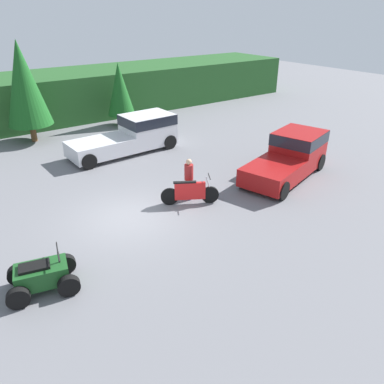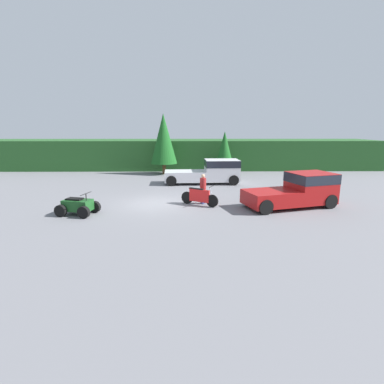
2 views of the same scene
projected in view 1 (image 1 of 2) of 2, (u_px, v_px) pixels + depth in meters
The scene contains 9 objects.
ground_plane at pixel (129, 217), 14.24m from camera, with size 80.00×80.00×0.00m, color slate.
hillside_backdrop at pixel (19, 101), 25.22m from camera, with size 44.00×6.00×3.06m.
tree_left at pixel (24, 84), 20.87m from camera, with size 2.51×2.51×5.69m.
tree_mid_left at pixel (120, 89), 24.31m from camera, with size 1.78×1.78×4.06m.
pickup_truck_red at pixel (291, 154), 17.50m from camera, with size 5.45×3.39×1.90m.
pickup_truck_second at pixel (134, 133), 20.42m from camera, with size 5.95×2.35×1.90m.
dirt_bike at pixel (190, 192), 15.01m from camera, with size 2.09×1.28×1.20m.
quad_atv at pixel (42, 276), 10.42m from camera, with size 2.14×1.67×1.15m.
rider_person at pixel (189, 178), 15.21m from camera, with size 0.50×0.50×1.76m.
Camera 1 is at (-5.21, -11.43, 7.17)m, focal length 35.00 mm.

